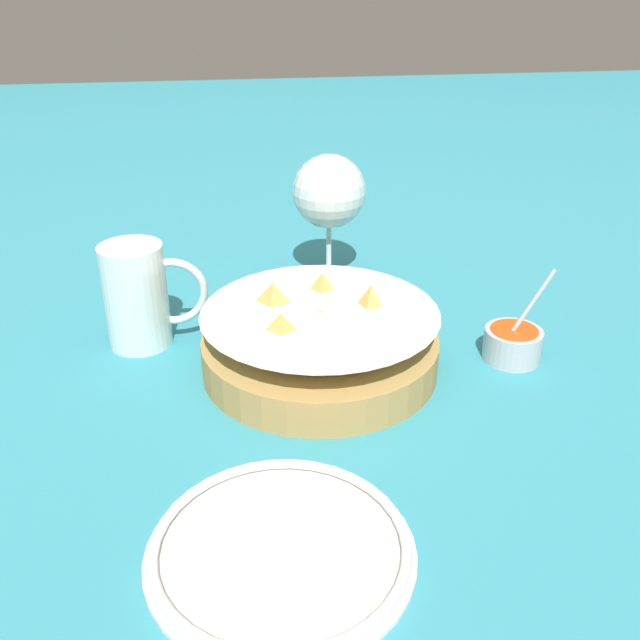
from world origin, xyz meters
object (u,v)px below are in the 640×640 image
(side_plate, at_px, (281,548))
(food_basket, at_px, (318,342))
(beer_mug, at_px, (138,299))
(sauce_cup, at_px, (513,343))
(wine_glass, at_px, (329,195))

(side_plate, bearing_deg, food_basket, 76.04)
(food_basket, height_order, side_plate, food_basket)
(food_basket, relative_size, beer_mug, 2.10)
(sauce_cup, xyz_separation_m, beer_mug, (-0.41, 0.09, 0.04))
(wine_glass, distance_m, beer_mug, 0.28)
(food_basket, relative_size, side_plate, 1.23)
(beer_mug, distance_m, side_plate, 0.37)
(wine_glass, bearing_deg, side_plate, -102.86)
(sauce_cup, height_order, beer_mug, beer_mug)
(sauce_cup, relative_size, side_plate, 0.52)
(food_basket, distance_m, wine_glass, 0.25)
(food_basket, relative_size, sauce_cup, 2.36)
(beer_mug, xyz_separation_m, side_plate, (0.13, -0.35, -0.05))
(wine_glass, bearing_deg, sauce_cup, -54.29)
(sauce_cup, bearing_deg, beer_mug, 166.89)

